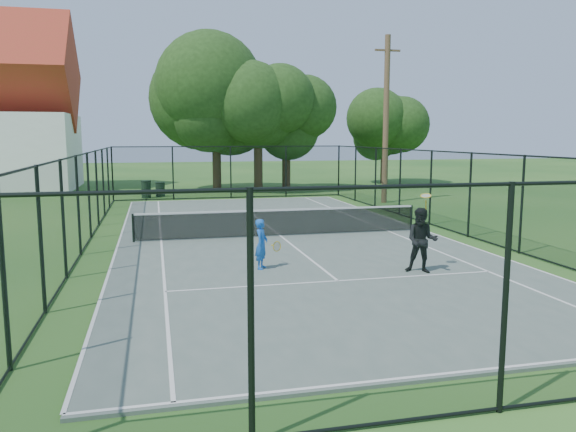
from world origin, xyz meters
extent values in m
plane|color=#21551D|center=(0.00, 0.00, 0.00)|extent=(120.00, 120.00, 0.00)
cube|color=#57675E|center=(0.00, 0.00, 0.03)|extent=(11.00, 24.00, 0.06)
cylinder|color=black|center=(-5.00, 0.00, 0.53)|extent=(0.08, 0.08, 0.95)
cylinder|color=black|center=(5.00, 0.00, 0.53)|extent=(0.08, 0.08, 0.95)
cube|color=black|center=(0.00, 0.00, 0.53)|extent=(10.00, 0.03, 0.88)
cube|color=white|center=(0.00, 0.00, 0.98)|extent=(10.00, 0.05, 0.06)
cylinder|color=#332114|center=(-0.28, 17.70, 1.91)|extent=(0.56, 0.56, 3.82)
sphere|color=black|center=(-0.28, 17.70, 5.55)|extent=(6.90, 6.90, 6.90)
cylinder|color=#332114|center=(2.26, 16.61, 1.57)|extent=(0.56, 0.56, 3.14)
sphere|color=black|center=(2.26, 16.61, 4.55)|extent=(5.63, 5.63, 5.63)
cylinder|color=#332114|center=(4.41, 17.86, 1.63)|extent=(0.56, 0.56, 3.26)
sphere|color=black|center=(4.41, 17.86, 4.55)|extent=(5.17, 5.17, 5.17)
cylinder|color=#332114|center=(12.67, 20.60, 1.37)|extent=(0.56, 0.56, 2.74)
sphere|color=black|center=(12.67, 20.60, 3.93)|extent=(4.78, 4.78, 4.78)
cylinder|color=black|center=(-4.76, 14.27, 0.48)|extent=(0.54, 0.54, 0.97)
cylinder|color=black|center=(-4.76, 14.27, 0.99)|extent=(0.58, 0.58, 0.05)
cylinder|color=black|center=(-3.96, 14.82, 0.41)|extent=(0.54, 0.54, 0.82)
cylinder|color=black|center=(-3.96, 14.82, 0.84)|extent=(0.58, 0.58, 0.05)
cylinder|color=#4C3823|center=(7.74, 9.00, 4.38)|extent=(0.30, 0.30, 8.75)
cube|color=#4C3823|center=(7.74, 9.00, 7.97)|extent=(1.40, 0.10, 0.10)
imported|color=blue|center=(-1.56, -4.70, 0.72)|extent=(0.50, 0.58, 1.33)
torus|color=gold|center=(-1.11, -4.55, 0.61)|extent=(0.27, 0.18, 0.29)
cylinder|color=silver|center=(-1.11, -4.55, 0.61)|extent=(0.23, 0.15, 0.25)
imported|color=black|center=(2.36, -6.07, 0.90)|extent=(1.03, 0.96, 1.68)
torus|color=gold|center=(2.61, -5.72, 2.01)|extent=(0.30, 0.28, 0.14)
cylinder|color=silver|center=(2.61, -5.72, 2.01)|extent=(0.26, 0.24, 0.11)
sphere|color=#CCE526|center=(2.78, -5.52, 2.02)|extent=(0.07, 0.07, 0.07)
camera|label=1|loc=(-4.25, -19.03, 3.55)|focal=35.00mm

